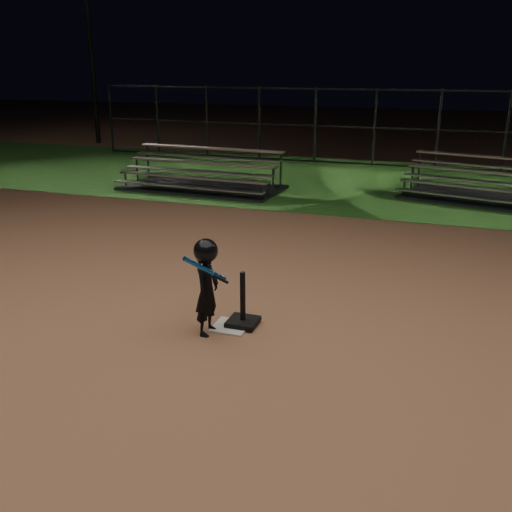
{
  "coord_description": "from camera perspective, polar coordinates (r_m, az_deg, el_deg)",
  "views": [
    {
      "loc": [
        2.45,
        -6.13,
        3.21
      ],
      "look_at": [
        0.0,
        1.0,
        0.65
      ],
      "focal_mm": 39.62,
      "sensor_mm": 36.0,
      "label": 1
    }
  ],
  "objects": [
    {
      "name": "bleacher_left",
      "position": [
        15.47,
        -5.53,
        7.51
      ],
      "size": [
        4.37,
        2.29,
        1.05
      ],
      "rotation": [
        0.0,
        0.0,
        -0.05
      ],
      "color": "silver",
      "rests_on": "ground"
    },
    {
      "name": "backstop_fence",
      "position": [
        19.38,
        11.89,
        12.56
      ],
      "size": [
        20.08,
        0.08,
        2.5
      ],
      "color": "#38383D",
      "rests_on": "ground"
    },
    {
      "name": "child_batter",
      "position": [
        6.95,
        -4.99,
        -2.86
      ],
      "size": [
        0.44,
        0.58,
        1.24
      ],
      "rotation": [
        0.0,
        0.0,
        1.51
      ],
      "color": "black",
      "rests_on": "ground"
    },
    {
      "name": "ground",
      "position": [
        7.34,
        -2.56,
        -7.2
      ],
      "size": [
        80.0,
        80.0,
        0.0
      ],
      "primitive_type": "plane",
      "color": "#966244",
      "rests_on": "ground"
    },
    {
      "name": "grass_strip",
      "position": [
        16.63,
        10.21,
        7.35
      ],
      "size": [
        60.0,
        8.0,
        0.01
      ],
      "primitive_type": "cube",
      "color": "#24541B",
      "rests_on": "ground"
    },
    {
      "name": "batting_tee",
      "position": [
        7.32,
        -1.33,
        -5.95
      ],
      "size": [
        0.38,
        0.38,
        0.71
      ],
      "color": "black",
      "rests_on": "home_plate"
    },
    {
      "name": "home_plate",
      "position": [
        7.33,
        -2.56,
        -7.11
      ],
      "size": [
        0.45,
        0.45,
        0.02
      ],
      "primitive_type": "cube",
      "color": "beige",
      "rests_on": "ground"
    },
    {
      "name": "light_pole_left",
      "position": [
        25.61,
        -16.68,
        21.92
      ],
      "size": [
        0.9,
        0.53,
        8.3
      ],
      "color": "#2D2D30",
      "rests_on": "ground"
    },
    {
      "name": "bleacher_right",
      "position": [
        15.11,
        22.65,
        5.87
      ],
      "size": [
        4.56,
        3.0,
        1.03
      ],
      "rotation": [
        0.0,
        0.0,
        -0.24
      ],
      "color": "silver",
      "rests_on": "ground"
    }
  ]
}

